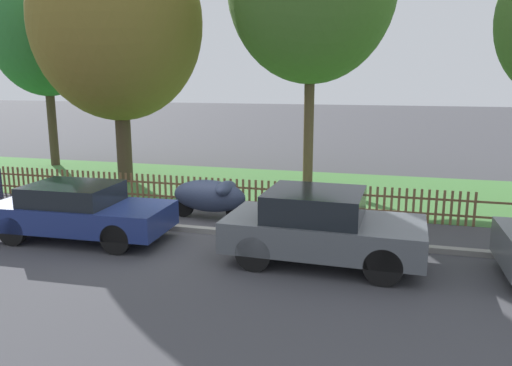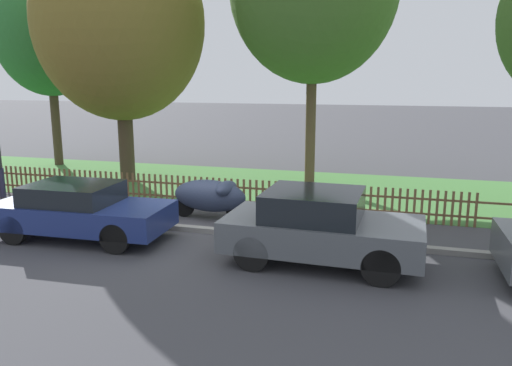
% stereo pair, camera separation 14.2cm
% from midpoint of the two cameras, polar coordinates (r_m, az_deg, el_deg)
% --- Properties ---
extents(ground_plane, '(120.00, 120.00, 0.00)m').
position_cam_midpoint_polar(ground_plane, '(12.00, -10.27, -5.41)').
color(ground_plane, '#424247').
extents(kerb_stone, '(41.31, 0.20, 0.12)m').
position_cam_midpoint_polar(kerb_stone, '(12.07, -10.07, -5.00)').
color(kerb_stone, gray).
rests_on(kerb_stone, ground).
extents(grass_strip, '(41.31, 6.16, 0.01)m').
position_cam_midpoint_polar(grass_strip, '(16.82, -2.43, -0.23)').
color(grass_strip, '#477F3D').
rests_on(grass_strip, ground).
extents(park_fence, '(41.31, 0.05, 0.86)m').
position_cam_midpoint_polar(park_fence, '(13.91, -6.29, -1.06)').
color(park_fence, brown).
rests_on(park_fence, ground).
extents(parked_car_black_saloon, '(3.99, 1.79, 1.25)m').
position_cam_midpoint_polar(parked_car_black_saloon, '(11.76, -19.84, -2.98)').
color(parked_car_black_saloon, navy).
rests_on(parked_car_black_saloon, ground).
extents(parked_car_navy_estate, '(3.81, 1.92, 1.42)m').
position_cam_midpoint_polar(parked_car_navy_estate, '(9.73, 7.07, -4.92)').
color(parked_car_navy_estate, '#51565B').
rests_on(parked_car_navy_estate, ground).
extents(covered_motorcycle, '(2.02, 0.88, 1.02)m').
position_cam_midpoint_polar(covered_motorcycle, '(12.64, -5.48, -1.45)').
color(covered_motorcycle, black).
rests_on(covered_motorcycle, ground).
extents(tree_nearest_kerb, '(4.14, 4.14, 7.59)m').
position_cam_midpoint_polar(tree_nearest_kerb, '(22.19, -23.15, 15.23)').
color(tree_nearest_kerb, '#473828').
rests_on(tree_nearest_kerb, ground).
extents(tree_behind_motorcycle, '(5.59, 5.59, 8.56)m').
position_cam_midpoint_polar(tree_behind_motorcycle, '(17.83, -15.80, 17.22)').
color(tree_behind_motorcycle, '#473828').
rests_on(tree_behind_motorcycle, ground).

